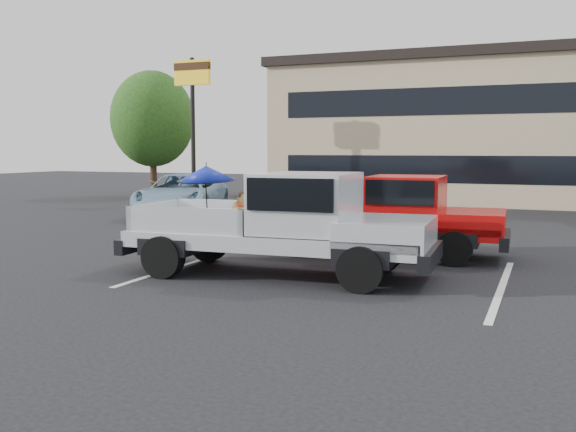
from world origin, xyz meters
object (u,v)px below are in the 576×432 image
Objects in this scene: silver_sedan at (344,202)px; blue_suv at (182,195)px; motel_sign at (192,91)px; silver_pickup at (294,219)px; red_pickup at (399,212)px; tree_left at (152,119)px.

silver_sedan is 6.02m from blue_suv.
silver_pickup is at bearing -52.77° from motel_sign.
blue_suv is (1.90, -4.00, -3.92)m from motel_sign.
silver_sedan is at bearing 116.73° from red_pickup.
tree_left is 14.38m from silver_sedan.
silver_sedan is at bearing -32.12° from tree_left.
motel_sign reaches higher than red_pickup.
silver_pickup is at bearing -65.38° from blue_suv.
blue_suv is at bearing -49.91° from tree_left.
tree_left reaches higher than silver_sedan.
motel_sign is 9.90m from silver_sedan.
tree_left is at bearing 51.76° from silver_sedan.
silver_pickup is 8.10m from silver_sedan.
motel_sign is 1.00× the size of tree_left.
silver_sedan is at bearing 97.84° from silver_pickup.
motel_sign is at bearing 54.37° from silver_sedan.
tree_left reaches higher than red_pickup.
motel_sign is 16.01m from silver_pickup.
motel_sign is at bearing -36.87° from tree_left.
silver_pickup reaches higher than silver_sedan.
silver_pickup is 11.30m from blue_suv.
silver_pickup is 1.38× the size of silver_sedan.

